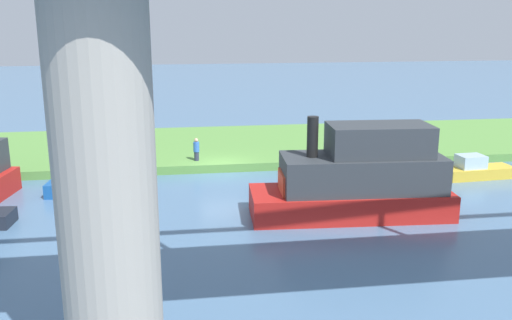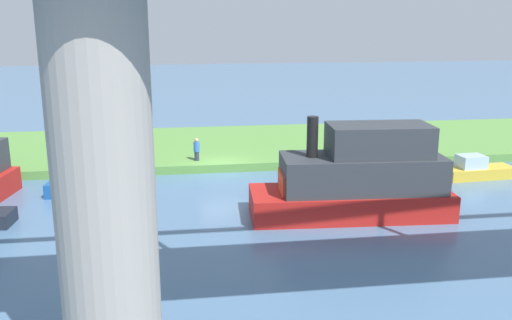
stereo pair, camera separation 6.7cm
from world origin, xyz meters
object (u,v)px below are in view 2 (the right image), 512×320
at_px(bridge_pylon, 105,200).
at_px(houseboat_blue, 90,184).
at_px(motorboat_red, 358,179).
at_px(mooring_post, 357,149).
at_px(motorboat_white, 477,170).
at_px(person_on_bank, 197,149).

relative_size(bridge_pylon, houseboat_blue, 2.08).
bearing_deg(motorboat_red, mooring_post, -108.01).
bearing_deg(motorboat_white, houseboat_blue, 0.14).
bearing_deg(bridge_pylon, motorboat_red, -130.67).
height_order(person_on_bank, motorboat_red, motorboat_red).
bearing_deg(motorboat_white, person_on_bank, -15.48).
height_order(mooring_post, motorboat_red, motorboat_red).
distance_m(bridge_pylon, mooring_post, 24.23).
height_order(bridge_pylon, houseboat_blue, bridge_pylon).
relative_size(motorboat_red, houseboat_blue, 1.96).
relative_size(mooring_post, houseboat_blue, 0.21).
height_order(person_on_bank, motorboat_white, person_on_bank).
bearing_deg(motorboat_red, bridge_pylon, 49.33).
xyz_separation_m(person_on_bank, houseboat_blue, (5.71, 4.43, -0.65)).
bearing_deg(motorboat_white, motorboat_red, 29.95).
height_order(mooring_post, houseboat_blue, houseboat_blue).
xyz_separation_m(person_on_bank, motorboat_red, (-7.00, 9.45, 0.54)).
xyz_separation_m(motorboat_red, motorboat_white, (-8.80, -5.07, -1.26)).
xyz_separation_m(houseboat_blue, motorboat_white, (-21.50, -0.05, -0.07)).
distance_m(person_on_bank, houseboat_blue, 7.25).
xyz_separation_m(person_on_bank, motorboat_white, (-15.80, 4.38, -0.72)).
relative_size(person_on_bank, houseboat_blue, 0.29).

